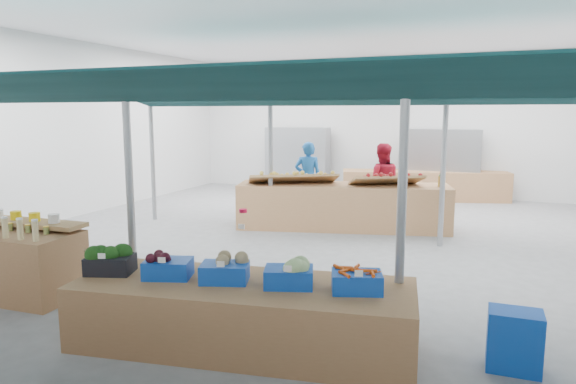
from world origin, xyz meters
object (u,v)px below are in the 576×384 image
at_px(fruit_counter, 343,206).
at_px(crate_stack, 514,341).
at_px(vendor_left, 308,179).
at_px(veg_counter, 243,314).
at_px(bottle_shelf, 10,260).
at_px(vendor_right, 381,182).

height_order(fruit_counter, crate_stack, fruit_counter).
xyz_separation_m(crate_stack, vendor_left, (-4.48, 6.48, 0.60)).
relative_size(crate_stack, vendor_left, 0.33).
bearing_deg(fruit_counter, crate_stack, -73.16).
bearing_deg(veg_counter, fruit_counter, 86.26).
xyz_separation_m(bottle_shelf, crate_stack, (6.42, 0.29, -0.18)).
distance_m(bottle_shelf, crate_stack, 6.42).
distance_m(veg_counter, vendor_right, 7.02).
xyz_separation_m(bottle_shelf, vendor_left, (1.94, 6.77, 0.42)).
height_order(veg_counter, vendor_left, vendor_left).
height_order(bottle_shelf, vendor_left, vendor_left).
distance_m(fruit_counter, vendor_left, 1.68).
xyz_separation_m(bottle_shelf, vendor_right, (3.74, 6.77, 0.42)).
xyz_separation_m(veg_counter, fruit_counter, (-0.58, 5.90, 0.13)).
bearing_deg(vendor_left, fruit_counter, 123.00).
xyz_separation_m(fruit_counter, crate_stack, (3.28, -5.38, -0.18)).
bearing_deg(bottle_shelf, fruit_counter, 57.87).
bearing_deg(veg_counter, vendor_right, 80.48).
xyz_separation_m(bottle_shelf, fruit_counter, (3.14, 5.67, 0.00)).
xyz_separation_m(bottle_shelf, veg_counter, (3.72, -0.23, -0.13)).
bearing_deg(vendor_left, veg_counter, 89.81).
bearing_deg(vendor_right, fruit_counter, 46.90).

